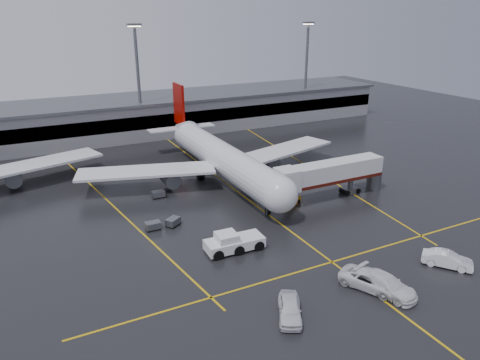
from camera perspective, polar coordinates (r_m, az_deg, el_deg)
name	(u,v)px	position (r m, az deg, el deg)	size (l,w,h in m)	color
ground	(246,198)	(71.02, 0.71, -2.26)	(220.00, 220.00, 0.00)	black
apron_line_centre	(246,198)	(71.02, 0.71, -2.26)	(0.25, 90.00, 0.02)	gold
apron_line_stop	(332,262)	(54.55, 11.64, -10.21)	(60.00, 0.25, 0.02)	gold
apron_line_left	(105,198)	(74.07, -16.87, -2.20)	(0.25, 70.00, 0.02)	gold
apron_line_right	(304,164)	(87.88, 8.12, 2.07)	(0.25, 70.00, 0.02)	gold
terminal	(155,114)	(112.62, -10.76, 8.28)	(122.00, 19.00, 8.60)	gray
light_mast_mid	(138,76)	(103.99, -12.87, 12.82)	(3.00, 1.20, 25.45)	#595B60
light_mast_right	(306,66)	(123.00, 8.46, 14.22)	(3.00, 1.20, 25.45)	#595B60
main_airliner	(220,156)	(77.78, -2.59, 3.07)	(48.80, 45.60, 14.10)	silver
jet_bridge	(331,174)	(71.04, 11.51, 0.71)	(19.90, 3.40, 6.05)	silver
pushback_tractor	(233,243)	(55.39, -0.92, -8.02)	(7.38, 3.39, 2.60)	white
belt_loader	(291,201)	(68.94, 6.54, -2.67)	(3.59, 2.53, 2.09)	#CA8106
service_van_a	(371,280)	(50.47, 16.34, -12.19)	(3.06, 6.64, 1.84)	white
service_van_b	(386,284)	(50.19, 18.12, -12.52)	(2.74, 6.74, 1.96)	white
service_van_c	(447,260)	(57.40, 24.93, -9.18)	(1.91, 5.49, 1.81)	white
service_van_d	(290,309)	(44.80, 6.38, -16.02)	(2.16, 5.36, 1.83)	white
baggage_cart_a	(173,221)	(62.37, -8.54, -5.25)	(2.38, 2.21, 1.12)	#595B60
baggage_cart_b	(153,225)	(61.72, -11.04, -5.70)	(2.00, 1.30, 1.12)	#595B60
baggage_cart_c	(158,194)	(72.00, -10.38, -1.75)	(2.04, 1.37, 1.12)	#595B60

